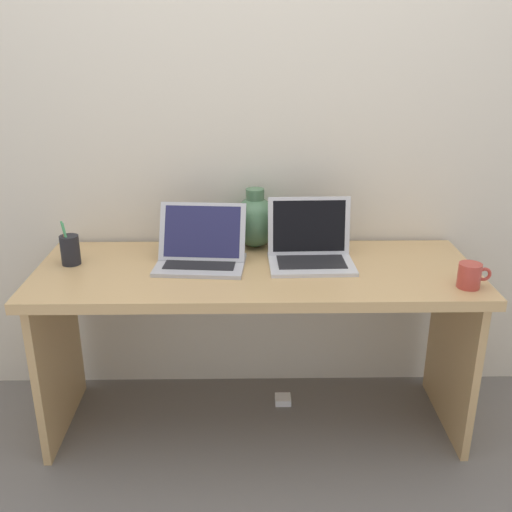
% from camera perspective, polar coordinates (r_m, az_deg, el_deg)
% --- Properties ---
extents(ground_plane, '(6.00, 6.00, 0.00)m').
position_cam_1_polar(ground_plane, '(2.60, 0.00, -15.76)').
color(ground_plane, slate).
extents(back_wall, '(4.40, 0.04, 2.40)m').
position_cam_1_polar(back_wall, '(2.46, -0.13, 12.66)').
color(back_wall, beige).
rests_on(back_wall, ground).
extents(desk, '(1.69, 0.62, 0.71)m').
position_cam_1_polar(desk, '(2.31, 0.00, -4.37)').
color(desk, tan).
rests_on(desk, ground).
extents(laptop_left, '(0.36, 0.27, 0.22)m').
position_cam_1_polar(laptop_left, '(2.28, -5.34, 0.65)').
color(laptop_left, '#B2B2B7').
rests_on(laptop_left, desk).
extents(laptop_right, '(0.33, 0.25, 0.24)m').
position_cam_1_polar(laptop_right, '(2.30, 5.29, 0.99)').
color(laptop_right, silver).
rests_on(laptop_right, desk).
extents(green_vase, '(0.19, 0.19, 0.25)m').
position_cam_1_polar(green_vase, '(2.45, -0.09, 3.42)').
color(green_vase, '#47704C').
rests_on(green_vase, desk).
extents(coffee_mug, '(0.12, 0.08, 0.09)m').
position_cam_1_polar(coffee_mug, '(2.20, 20.10, -1.79)').
color(coffee_mug, '#B23D33').
rests_on(coffee_mug, desk).
extents(pen_cup, '(0.07, 0.07, 0.18)m').
position_cam_1_polar(pen_cup, '(2.38, -17.63, 0.59)').
color(pen_cup, black).
rests_on(pen_cup, desk).
extents(power_brick, '(0.07, 0.07, 0.03)m').
position_cam_1_polar(power_brick, '(2.70, 2.64, -13.78)').
color(power_brick, white).
rests_on(power_brick, ground).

